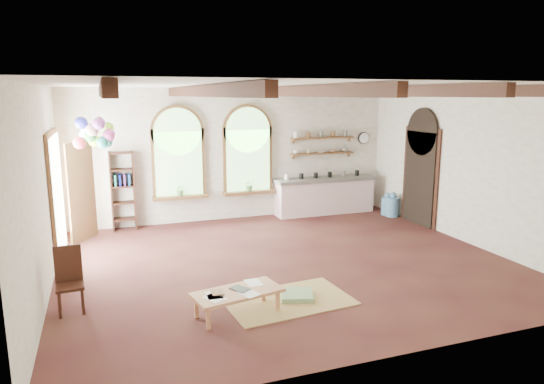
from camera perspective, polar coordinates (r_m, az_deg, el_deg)
name	(u,v)px	position (r m, az deg, el deg)	size (l,w,h in m)	color
floor	(287,262)	(9.07, 1.73, -8.24)	(8.00, 8.00, 0.00)	#4F2A20
ceiling_beams	(288,91)	(8.54, 1.86, 11.76)	(6.20, 6.80, 0.18)	#3E1F13
window_left	(178,156)	(11.59, -10.95, 4.19)	(1.30, 0.28, 2.20)	brown
window_right	(248,153)	(11.96, -2.86, 4.60)	(1.30, 0.28, 2.20)	brown
left_doorway	(57,197)	(9.97, -24.00, -0.56)	(0.10, 1.90, 2.50)	brown
right_doorway	(420,178)	(11.96, 16.97, 1.54)	(0.10, 1.30, 2.40)	black
kitchen_counter	(324,195)	(12.66, 6.19, -0.38)	(2.68, 0.62, 0.94)	beige
wall_shelf_lower	(322,153)	(12.65, 5.94, 4.55)	(1.70, 0.24, 0.04)	brown
wall_shelf_upper	(323,138)	(12.61, 5.98, 6.35)	(1.70, 0.24, 0.04)	brown
wall_clock	(364,138)	(13.26, 10.76, 6.24)	(0.32, 0.32, 0.04)	black
bookshelf	(123,191)	(11.48, -17.15, 0.12)	(0.53, 0.32, 1.80)	#3E1F13
coffee_table	(237,294)	(6.94, -4.10, -11.84)	(1.33, 0.81, 0.35)	#AD764F
side_chair	(71,294)	(7.59, -22.61, -10.97)	(0.40, 0.40, 0.94)	#3E1F13
floor_mat	(288,300)	(7.47, 1.92, -12.61)	(1.86, 1.15, 0.02)	tan
floor_cushion	(297,295)	(7.56, 2.93, -12.03)	(0.47, 0.47, 0.08)	#759F6D
water_jug_a	(387,205)	(12.81, 13.39, -1.52)	(0.30, 0.30, 0.58)	#5790BB
water_jug_b	(392,206)	(12.66, 13.99, -1.61)	(0.32, 0.32, 0.63)	#5790BB
balloon_cluster	(96,133)	(9.75, -20.00, 6.53)	(0.77, 0.82, 1.15)	white
table_book	(212,293)	(6.86, -7.10, -11.72)	(0.16, 0.23, 0.02)	olive
tablet	(240,289)	(6.97, -3.78, -11.29)	(0.18, 0.26, 0.01)	black
potted_plant_left	(180,189)	(11.61, -10.72, 0.30)	(0.27, 0.23, 0.30)	#598C4C
potted_plant_right	(249,185)	(11.98, -2.67, 0.83)	(0.27, 0.23, 0.30)	#598C4C
shelf_cup_a	(296,152)	(12.34, 2.79, 4.74)	(0.12, 0.10, 0.10)	white
shelf_cup_b	(308,151)	(12.47, 4.28, 4.79)	(0.10, 0.10, 0.09)	beige
shelf_bowl_a	(321,152)	(12.62, 5.74, 4.75)	(0.22, 0.22, 0.05)	beige
shelf_bowl_b	(333,151)	(12.77, 7.17, 4.82)	(0.20, 0.20, 0.06)	#8C664C
shelf_vase	(345,148)	(12.93, 8.57, 5.14)	(0.18, 0.18, 0.19)	slate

